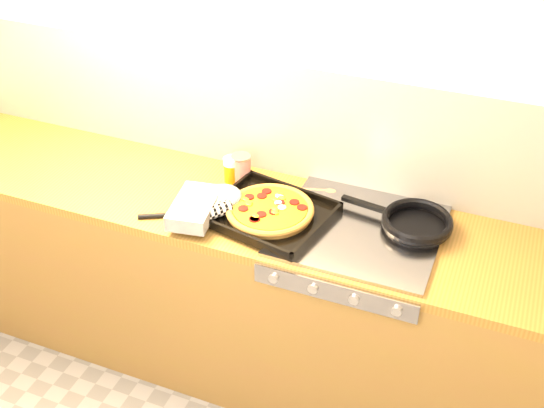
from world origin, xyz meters
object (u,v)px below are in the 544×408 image
at_px(juice_glass, 231,169).
at_px(pizza_on_tray, 250,209).
at_px(frying_pan, 415,223).
at_px(tomato_can, 241,168).

bearing_deg(juice_glass, pizza_on_tray, -50.76).
bearing_deg(frying_pan, tomato_can, 173.97).
distance_m(pizza_on_tray, juice_glass, 0.28).
bearing_deg(tomato_can, pizza_on_tray, -59.01).
relative_size(pizza_on_tray, frying_pan, 1.33).
bearing_deg(tomato_can, frying_pan, -6.03).
distance_m(pizza_on_tray, frying_pan, 0.63).
height_order(frying_pan, juice_glass, juice_glass).
bearing_deg(pizza_on_tray, frying_pan, 14.67).
bearing_deg(pizza_on_tray, juice_glass, 129.24).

